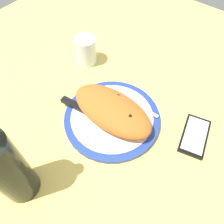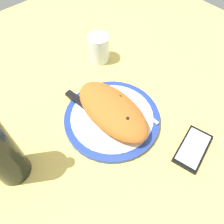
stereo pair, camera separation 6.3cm
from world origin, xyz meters
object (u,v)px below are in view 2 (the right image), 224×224
object	(u,v)px
fork	(131,103)
calzone	(112,110)
plate	(112,118)
smartphone	(193,148)
water_glass	(99,50)
knife	(86,107)

from	to	relation	value
fork	calzone	bearing A→B (deg)	87.65
plate	fork	bearing A→B (deg)	-92.48
fork	smartphone	size ratio (longest dim) A/B	1.24
smartphone	water_glass	bearing A→B (deg)	-5.77
calzone	fork	distance (cm)	7.89
calzone	water_glass	xyz separation A→B (cm)	(22.36, -14.10, -0.73)
calzone	smartphone	bearing A→B (deg)	-155.72
water_glass	plate	bearing A→B (deg)	147.80
plate	calzone	distance (cm)	3.89
calzone	smartphone	distance (cm)	23.89
water_glass	smartphone	bearing A→B (deg)	174.23
fork	water_glass	size ratio (longest dim) A/B	1.84
water_glass	fork	bearing A→B (deg)	163.50
plate	fork	size ratio (longest dim) A/B	1.60
calzone	knife	xyz separation A→B (cm)	(7.26, 3.51, -2.46)
fork	plate	bearing A→B (deg)	87.52
knife	calzone	bearing A→B (deg)	-154.17
plate	knife	world-z (taller)	knife
plate	knife	size ratio (longest dim) A/B	1.18
plate	smartphone	distance (cm)	23.52
fork	smartphone	xyz separation A→B (cm)	(-21.13, -2.29, -1.45)
knife	water_glass	bearing A→B (deg)	-49.38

